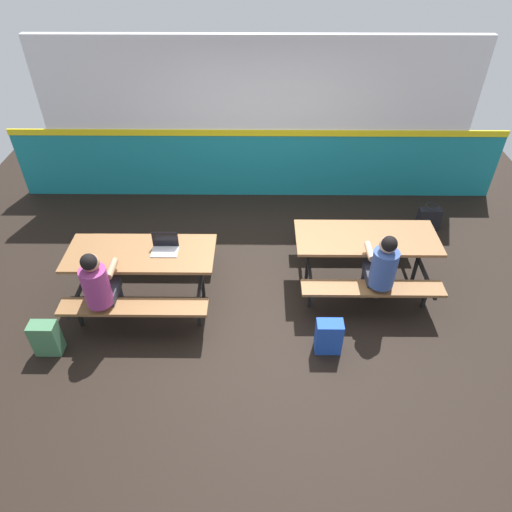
{
  "coord_description": "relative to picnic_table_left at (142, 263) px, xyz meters",
  "views": [
    {
      "loc": [
        0.04,
        -4.5,
        4.24
      ],
      "look_at": [
        0.0,
        0.08,
        0.55
      ],
      "focal_mm": 32.47,
      "sensor_mm": 36.0,
      "label": 1
    }
  ],
  "objects": [
    {
      "name": "laptop_silver",
      "position": [
        0.3,
        0.04,
        0.21
      ],
      "size": [
        0.32,
        0.22,
        0.22
      ],
      "color": "silver",
      "rests_on": "picnic_table_left"
    },
    {
      "name": "picnic_table_left",
      "position": [
        0.0,
        0.0,
        0.0
      ],
      "size": [
        1.82,
        1.55,
        0.74
      ],
      "color": "brown",
      "rests_on": "ground"
    },
    {
      "name": "tote_bag_bright",
      "position": [
        4.09,
        1.56,
        -0.38
      ],
      "size": [
        0.34,
        0.21,
        0.43
      ],
      "color": "black",
      "rests_on": "ground"
    },
    {
      "name": "picnic_table_right",
      "position": [
        2.83,
        0.34,
        0.0
      ],
      "size": [
        1.82,
        1.55,
        0.74
      ],
      "color": "brown",
      "rests_on": "ground"
    },
    {
      "name": "backpack_dark",
      "position": [
        2.25,
        -0.87,
        -0.36
      ],
      "size": [
        0.3,
        0.22,
        0.44
      ],
      "color": "#1E47B2",
      "rests_on": "ground"
    },
    {
      "name": "satchel_spare",
      "position": [
        -0.96,
        -0.92,
        -0.36
      ],
      "size": [
        0.3,
        0.22,
        0.44
      ],
      "color": "#3F724C",
      "rests_on": "ground"
    },
    {
      "name": "student_nearer",
      "position": [
        -0.36,
        -0.56,
        0.13
      ],
      "size": [
        0.36,
        0.53,
        1.21
      ],
      "color": "#2D2D38",
      "rests_on": "ground"
    },
    {
      "name": "student_further",
      "position": [
        2.91,
        -0.21,
        0.13
      ],
      "size": [
        0.36,
        0.53,
        1.21
      ],
      "color": "#2D2D38",
      "rests_on": "ground"
    },
    {
      "name": "accent_backdrop",
      "position": [
        1.41,
        2.62,
        0.67
      ],
      "size": [
        8.0,
        0.14,
        2.6
      ],
      "color": "teal",
      "rests_on": "ground"
    },
    {
      "name": "ground_plane",
      "position": [
        1.41,
        0.09,
        -0.58
      ],
      "size": [
        10.0,
        10.0,
        0.02
      ],
      "primitive_type": "cube",
      "color": "black"
    }
  ]
}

